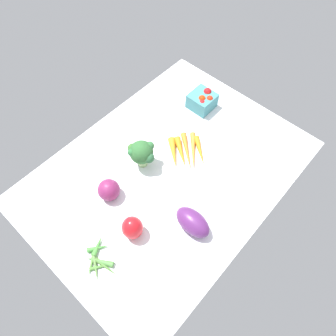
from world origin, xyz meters
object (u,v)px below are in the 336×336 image
at_px(berry_basket, 203,100).
at_px(red_onion_center, 109,190).
at_px(bell_pepper_red, 132,228).
at_px(eggplant, 193,222).
at_px(okra_pile, 99,259).
at_px(broccoli_head, 142,153).
at_px(carrot_bunch, 186,152).

relative_size(berry_basket, red_onion_center, 1.27).
distance_m(bell_pepper_red, red_onion_center, 0.17).
relative_size(eggplant, red_onion_center, 1.67).
relative_size(okra_pile, red_onion_center, 1.84).
bearing_deg(okra_pile, broccoli_head, 23.34).
distance_m(eggplant, red_onion_center, 0.31).
relative_size(carrot_bunch, red_onion_center, 2.39).
bearing_deg(okra_pile, red_onion_center, 38.99).
xyz_separation_m(carrot_bunch, berry_basket, (0.24, 0.11, 0.03)).
bearing_deg(carrot_bunch, broccoli_head, 147.79).
relative_size(red_onion_center, broccoli_head, 0.65).
distance_m(red_onion_center, broccoli_head, 0.18).
bearing_deg(eggplant, carrot_bunch, 136.13).
xyz_separation_m(okra_pile, broccoli_head, (0.36, 0.15, 0.07)).
xyz_separation_m(bell_pepper_red, eggplant, (0.15, -0.13, -0.01)).
bearing_deg(broccoli_head, berry_basket, 2.77).
height_order(berry_basket, red_onion_center, berry_basket).
height_order(eggplant, broccoli_head, broccoli_head).
distance_m(bell_pepper_red, broccoli_head, 0.28).
bearing_deg(bell_pepper_red, red_onion_center, 75.15).
bearing_deg(bell_pepper_red, berry_basket, 17.53).
height_order(carrot_bunch, bell_pepper_red, bell_pepper_red).
height_order(berry_basket, bell_pepper_red, bell_pepper_red).
bearing_deg(berry_basket, okra_pile, -166.90).
distance_m(carrot_bunch, berry_basket, 0.26).
bearing_deg(berry_basket, eggplant, -144.59).
bearing_deg(eggplant, red_onion_center, -158.46).
distance_m(berry_basket, okra_pile, 0.76).
height_order(okra_pile, red_onion_center, red_onion_center).
bearing_deg(red_onion_center, bell_pepper_red, -104.85).
height_order(berry_basket, broccoli_head, broccoli_head).
xyz_separation_m(carrot_bunch, red_onion_center, (-0.32, 0.09, 0.03)).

